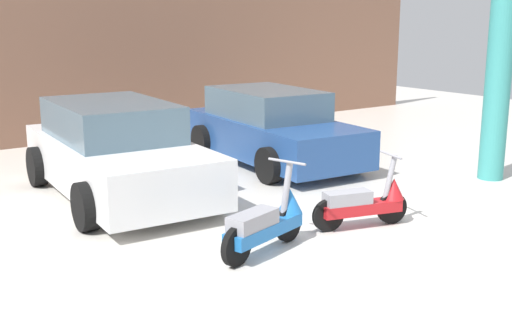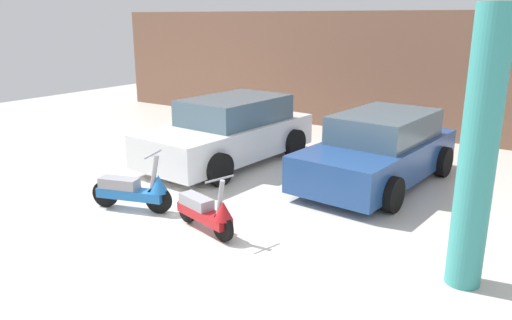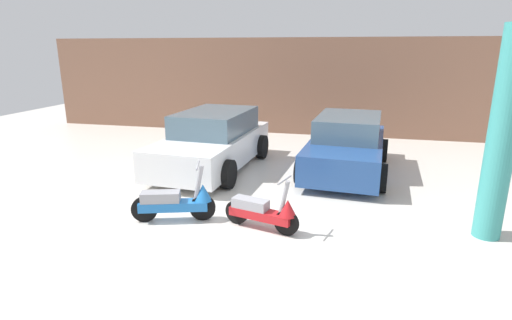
{
  "view_description": "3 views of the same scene",
  "coord_description": "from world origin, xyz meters",
  "px_view_note": "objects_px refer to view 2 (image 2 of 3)",
  "views": [
    {
      "loc": [
        -5.58,
        -5.38,
        2.79
      ],
      "look_at": [
        -0.24,
        2.12,
        0.7
      ],
      "focal_mm": 45.0,
      "sensor_mm": 36.0,
      "label": 1
    },
    {
      "loc": [
        5.02,
        -5.03,
        3.24
      ],
      "look_at": [
        0.21,
        2.12,
        0.75
      ],
      "focal_mm": 35.0,
      "sensor_mm": 36.0,
      "label": 2
    },
    {
      "loc": [
        1.68,
        -5.71,
        3.03
      ],
      "look_at": [
        -0.14,
        2.07,
        0.78
      ],
      "focal_mm": 28.0,
      "sensor_mm": 36.0,
      "label": 3
    }
  ],
  "objects_px": {
    "scooter_front_right": "(206,211)",
    "car_rear_left": "(230,132)",
    "car_rear_center": "(379,150)",
    "support_column_side": "(478,153)",
    "scooter_front_left": "(134,190)"
  },
  "relations": [
    {
      "from": "scooter_front_right",
      "to": "car_rear_left",
      "type": "relative_size",
      "value": 0.31
    },
    {
      "from": "car_rear_center",
      "to": "support_column_side",
      "type": "distance_m",
      "value": 4.13
    },
    {
      "from": "car_rear_left",
      "to": "car_rear_center",
      "type": "bearing_deg",
      "value": 102.04
    },
    {
      "from": "scooter_front_left",
      "to": "support_column_side",
      "type": "distance_m",
      "value": 5.46
    },
    {
      "from": "scooter_front_right",
      "to": "car_rear_center",
      "type": "bearing_deg",
      "value": 86.29
    },
    {
      "from": "car_rear_center",
      "to": "car_rear_left",
      "type": "bearing_deg",
      "value": -77.33
    },
    {
      "from": "scooter_front_left",
      "to": "scooter_front_right",
      "type": "distance_m",
      "value": 1.61
    },
    {
      "from": "scooter_front_left",
      "to": "car_rear_center",
      "type": "height_order",
      "value": "car_rear_center"
    },
    {
      "from": "scooter_front_left",
      "to": "scooter_front_right",
      "type": "bearing_deg",
      "value": -17.96
    },
    {
      "from": "car_rear_left",
      "to": "support_column_side",
      "type": "bearing_deg",
      "value": 68.24
    },
    {
      "from": "car_rear_center",
      "to": "scooter_front_right",
      "type": "bearing_deg",
      "value": -14.21
    },
    {
      "from": "scooter_front_left",
      "to": "car_rear_left",
      "type": "height_order",
      "value": "car_rear_left"
    },
    {
      "from": "support_column_side",
      "to": "scooter_front_left",
      "type": "bearing_deg",
      "value": -173.67
    },
    {
      "from": "scooter_front_right",
      "to": "support_column_side",
      "type": "xyz_separation_m",
      "value": [
        3.66,
        0.6,
        1.35
      ]
    },
    {
      "from": "scooter_front_right",
      "to": "support_column_side",
      "type": "bearing_deg",
      "value": 24.51
    }
  ]
}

